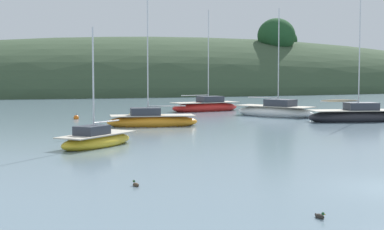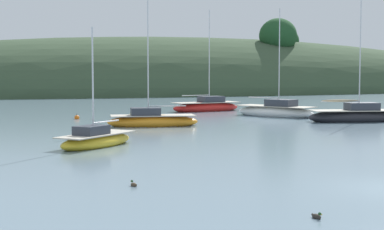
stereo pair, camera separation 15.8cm
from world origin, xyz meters
The scene contains 10 objects.
far_shoreline_hill centered at (25.03, 90.40, 0.05)m, with size 150.00×36.00×24.12m.
sailboat_navy_dinghy centered at (9.18, 40.60, 0.45)m, with size 7.88×3.83×10.53m.
sailboat_blue_center centered at (12.28, 31.58, 0.46)m, with size 6.12×8.11×9.87m.
sailboat_white_near centered at (-0.90, 26.06, 0.41)m, with size 7.02×3.49×9.81m.
sailboat_cream_ketch centered at (-7.23, 15.32, 0.34)m, with size 5.39×5.09×6.58m.
sailboat_black_sloop centered at (15.62, 24.35, 0.46)m, with size 8.05×4.19×10.34m.
mooring_buoy_channel centered at (-5.02, 34.55, 0.12)m, with size 0.44×0.44×0.54m.
mooring_buoy_outer centered at (-0.14, 35.07, 0.12)m, with size 0.44×0.44×0.54m.
duck_lone_right centered at (-8.27, 3.52, 0.05)m, with size 0.24×0.43×0.24m.
duck_trailing centered at (-4.76, -2.81, 0.05)m, with size 0.21×0.43×0.24m.
Camera 1 is at (-13.85, -17.07, 4.03)m, focal length 57.18 mm.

